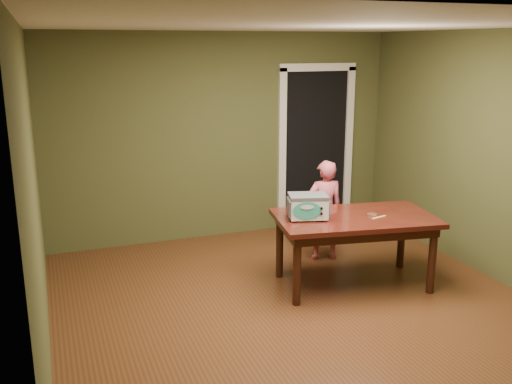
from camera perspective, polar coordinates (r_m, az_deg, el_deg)
floor at (r=5.46m, az=5.03°, el=-12.11°), size 5.00×5.00×0.00m
room_shell at (r=4.93m, az=5.47°, el=5.90°), size 4.52×5.02×2.61m
doorway at (r=8.07m, az=5.00°, el=4.63°), size 1.10×0.66×2.25m
dining_table at (r=5.92m, az=9.83°, el=-3.30°), size 1.73×1.15×0.75m
toy_oven at (r=5.70m, az=5.21°, el=-1.37°), size 0.45×0.36×0.25m
baking_pan at (r=5.92m, az=11.56°, el=-2.24°), size 0.10×0.10×0.02m
spatula at (r=5.88m, az=12.21°, el=-2.48°), size 0.18×0.07×0.01m
child at (r=6.61m, az=6.85°, el=-1.84°), size 0.46×0.34×1.18m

